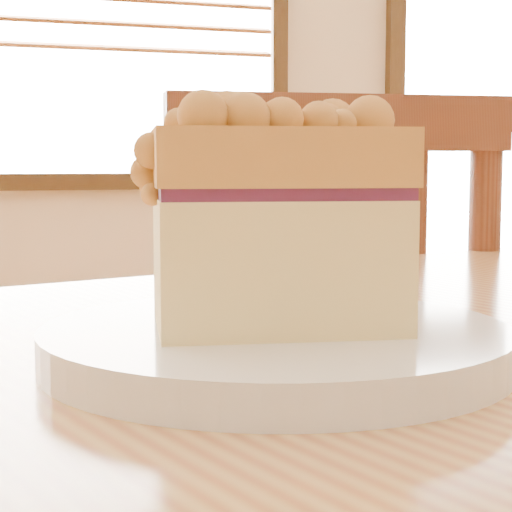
% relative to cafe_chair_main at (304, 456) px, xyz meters
% --- Properties ---
extents(entry_door, '(1.08, 0.06, 2.29)m').
position_rel_cafe_chair_main_xyz_m(entry_door, '(2.32, 3.29, 0.72)').
color(entry_door, white).
rests_on(entry_door, ground).
extents(cafe_chair_main, '(0.47, 0.47, 0.93)m').
position_rel_cafe_chair_main_xyz_m(cafe_chair_main, '(0.00, 0.00, 0.00)').
color(cafe_chair_main, '#5F2E1A').
rests_on(cafe_chair_main, ground).
extents(plate, '(0.23, 0.23, 0.02)m').
position_rel_cafe_chair_main_xyz_m(plate, '(-0.27, -0.63, 0.29)').
color(plate, white).
rests_on(plate, cafe_table_main).
extents(cake_slice, '(0.13, 0.11, 0.11)m').
position_rel_cafe_chair_main_xyz_m(cake_slice, '(-0.27, -0.63, 0.36)').
color(cake_slice, '#FFDC90').
rests_on(cake_slice, plate).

